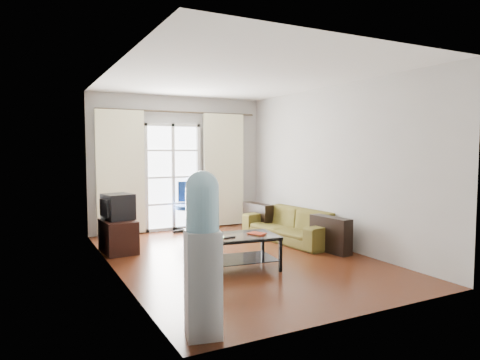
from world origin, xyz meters
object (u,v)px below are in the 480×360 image
coffee_table (234,248)px  crt_tv (117,207)px  tv_stand (118,236)px  task_chair (188,217)px  water_cooler (203,251)px  sofa (290,225)px

coffee_table → crt_tv: crt_tv is taller
tv_stand → task_chair: bearing=31.2°
tv_stand → crt_tv: 0.47m
coffee_table → tv_stand: 2.10m
crt_tv → water_cooler: water_cooler is taller
coffee_table → tv_stand: tv_stand is taller
crt_tv → water_cooler: bearing=-102.1°
sofa → crt_tv: 3.01m
sofa → tv_stand: sofa is taller
coffee_table → crt_tv: bearing=123.7°
coffee_table → water_cooler: 2.14m
water_cooler → coffee_table: bearing=68.7°
sofa → coffee_table: (-1.71, -1.18, 0.02)m
coffee_table → tv_stand: bearing=124.8°
water_cooler → task_chair: bearing=84.0°
tv_stand → coffee_table: bearing=-59.4°
sofa → tv_stand: (-2.91, 0.55, -0.03)m
task_chair → water_cooler: water_cooler is taller
task_chair → water_cooler: bearing=-86.0°
crt_tv → task_chair: 1.96m
tv_stand → task_chair: (1.59, 1.13, 0.03)m
sofa → coffee_table: bearing=-61.5°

